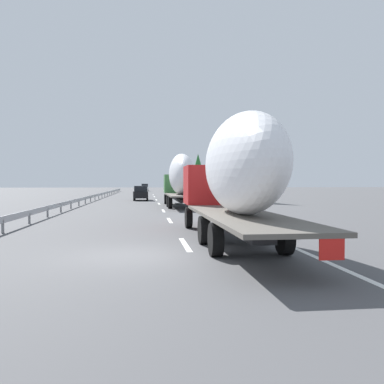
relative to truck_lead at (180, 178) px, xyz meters
name	(u,v)px	position (x,y,z in m)	size (l,w,h in m)	color
ground_plane	(143,200)	(15.89, 3.60, -2.70)	(260.00, 260.00, 0.00)	#4C4C4F
lane_stripe_0	(185,244)	(-22.11, 1.80, -2.70)	(3.20, 0.20, 0.01)	white
lane_stripe_1	(170,220)	(-12.88, 1.80, -2.70)	(3.20, 0.20, 0.01)	white
lane_stripe_2	(163,211)	(-4.86, 1.80, -2.70)	(3.20, 0.20, 0.01)	white
lane_stripe_3	(159,204)	(5.81, 1.80, -2.70)	(3.20, 0.20, 0.01)	white
lane_stripe_4	(156,200)	(15.21, 1.80, -2.70)	(3.20, 0.20, 0.01)	white
lane_stripe_5	(154,197)	(26.68, 1.80, -2.70)	(3.20, 0.20, 0.01)	white
lane_stripe_6	(153,195)	(36.11, 1.80, -2.70)	(3.20, 0.20, 0.01)	white
edge_line_right	(181,198)	(20.89, -1.90, -2.70)	(110.00, 0.20, 0.01)	white
truck_lead	(180,178)	(0.00, 0.00, 0.00)	(13.69, 2.55, 4.84)	#387038
truck_trailing	(234,174)	(-22.20, 0.00, -0.13)	(14.28, 2.55, 4.57)	#B21919
car_white_van	(145,187)	(69.32, 3.35, -1.73)	(4.45, 1.92, 1.94)	white
car_black_suv	(141,193)	(13.99, 3.80, -1.77)	(4.11, 1.84, 1.84)	black
road_sign	(187,182)	(23.93, -3.10, -0.34)	(0.10, 0.90, 3.43)	gray
tree_0	(249,166)	(7.74, -8.60, 1.41)	(3.03, 3.03, 6.65)	#472D19
tree_1	(187,174)	(55.78, -6.59, 1.58)	(3.77, 3.77, 7.15)	#472D19
tree_2	(185,174)	(57.06, -6.08, 1.48)	(2.48, 2.48, 6.84)	#472D19
tree_3	(220,166)	(25.73, -8.69, 2.18)	(3.39, 3.39, 7.88)	#472D19
tree_4	(222,173)	(15.43, -6.90, 0.89)	(2.82, 2.82, 5.77)	#472D19
tree_5	(198,169)	(33.50, -6.15, 1.95)	(3.04, 3.04, 7.41)	#472D19
guardrail_median	(99,195)	(18.89, 9.60, -2.12)	(94.00, 0.10, 0.76)	#9EA0A5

